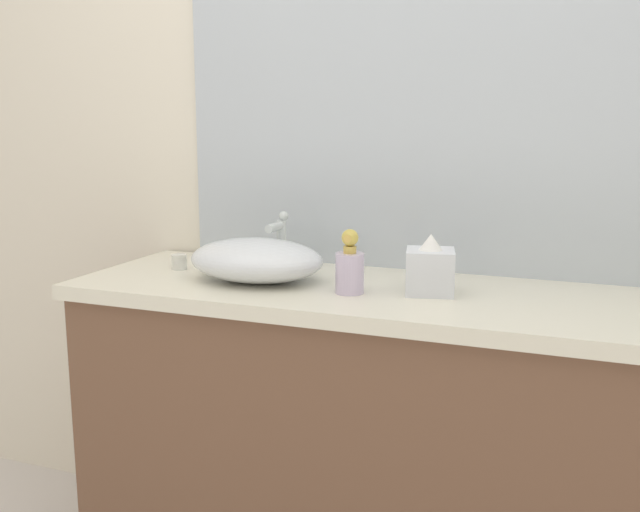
# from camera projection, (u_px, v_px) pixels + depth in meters

# --- Properties ---
(bathroom_wall_rear) EXTENTS (6.00, 0.06, 2.60)m
(bathroom_wall_rear) POSITION_uv_depth(u_px,v_px,m) (409.00, 130.00, 2.12)
(bathroom_wall_rear) COLOR silver
(bathroom_wall_rear) RESTS_ON ground
(vanity_counter) EXTENTS (1.70, 0.55, 0.90)m
(vanity_counter) POSITION_uv_depth(u_px,v_px,m) (385.00, 450.00, 1.98)
(vanity_counter) COLOR brown
(vanity_counter) RESTS_ON ground
(wall_mirror_panel) EXTENTS (1.43, 0.01, 0.98)m
(wall_mirror_panel) POSITION_uv_depth(u_px,v_px,m) (418.00, 98.00, 2.05)
(wall_mirror_panel) COLOR #B2BCC6
(wall_mirror_panel) RESTS_ON vanity_counter
(sink_basin) EXTENTS (0.37, 0.28, 0.12)m
(sink_basin) POSITION_uv_depth(u_px,v_px,m) (256.00, 260.00, 1.99)
(sink_basin) COLOR silver
(sink_basin) RESTS_ON vanity_counter
(faucet) EXTENTS (0.03, 0.12, 0.17)m
(faucet) POSITION_uv_depth(u_px,v_px,m) (280.00, 237.00, 2.12)
(faucet) COLOR silver
(faucet) RESTS_ON vanity_counter
(soap_dispenser) EXTENTS (0.07, 0.07, 0.16)m
(soap_dispenser) POSITION_uv_depth(u_px,v_px,m) (350.00, 268.00, 1.85)
(soap_dispenser) COLOR silver
(soap_dispenser) RESTS_ON vanity_counter
(tissue_box) EXTENTS (0.14, 0.14, 0.15)m
(tissue_box) POSITION_uv_depth(u_px,v_px,m) (430.00, 268.00, 1.85)
(tissue_box) COLOR silver
(tissue_box) RESTS_ON vanity_counter
(candle_jar) EXTENTS (0.04, 0.04, 0.04)m
(candle_jar) POSITION_uv_depth(u_px,v_px,m) (179.00, 262.00, 2.15)
(candle_jar) COLOR silver
(candle_jar) RESTS_ON vanity_counter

